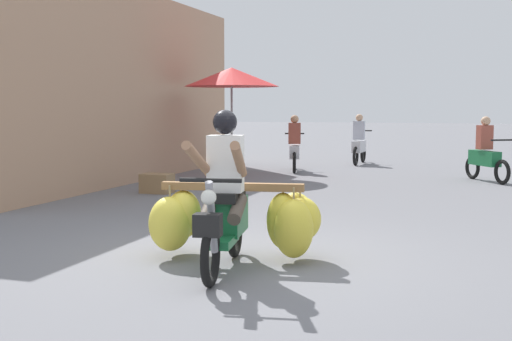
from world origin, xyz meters
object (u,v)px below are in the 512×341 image
at_px(produce_crate, 157,183).
at_px(motorbike_distant_ahead_right, 359,144).
at_px(motorbike_distant_far_ahead, 485,155).
at_px(motorbike_distant_ahead_left, 294,149).
at_px(market_umbrella_near_shop, 232,77).
at_px(motorbike_main_loaded, 236,215).

bearing_deg(produce_crate, motorbike_distant_ahead_right, 71.11).
distance_m(motorbike_distant_ahead_right, motorbike_distant_far_ahead, 4.76).
relative_size(motorbike_distant_ahead_left, motorbike_distant_far_ahead, 1.12).
height_order(motorbike_distant_far_ahead, market_umbrella_near_shop, market_umbrella_near_shop).
relative_size(motorbike_main_loaded, market_umbrella_near_shop, 0.75).
bearing_deg(motorbike_main_loaded, motorbike_distant_ahead_left, 101.52).
bearing_deg(motorbike_distant_far_ahead, market_umbrella_near_shop, -174.00).
distance_m(motorbike_main_loaded, motorbike_distant_ahead_left, 9.71).
bearing_deg(motorbike_main_loaded, motorbike_distant_far_ahead, 73.76).
height_order(motorbike_distant_ahead_right, produce_crate, motorbike_distant_ahead_right).
distance_m(motorbike_distant_ahead_right, market_umbrella_near_shop, 4.94).
distance_m(motorbike_distant_ahead_left, market_umbrella_near_shop, 2.49).
height_order(motorbike_distant_ahead_left, market_umbrella_near_shop, market_umbrella_near_shop).
height_order(motorbike_distant_ahead_right, market_umbrella_near_shop, market_umbrella_near_shop).
bearing_deg(market_umbrella_near_shop, motorbike_distant_far_ahead, 6.00).
relative_size(motorbike_distant_far_ahead, produce_crate, 2.52).
bearing_deg(produce_crate, motorbike_distant_far_ahead, 34.21).
xyz_separation_m(motorbike_distant_ahead_right, motorbike_distant_far_ahead, (3.30, -3.43, 0.00)).
relative_size(motorbike_distant_ahead_left, produce_crate, 2.83).
distance_m(motorbike_distant_far_ahead, market_umbrella_near_shop, 5.89).
relative_size(motorbike_distant_ahead_right, market_umbrella_near_shop, 0.65).
height_order(motorbike_distant_far_ahead, produce_crate, motorbike_distant_far_ahead).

